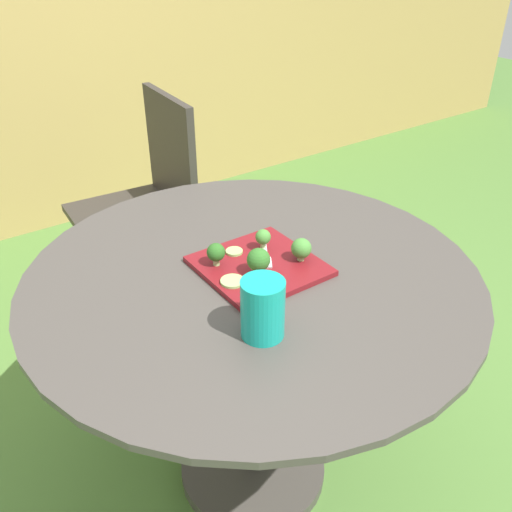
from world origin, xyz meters
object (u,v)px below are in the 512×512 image
Objects in this scene: fork at (266,254)px; patio_chair at (149,190)px; drinking_glass at (263,311)px; salad_plate at (260,267)px.

patio_chair is at bearing 82.28° from fork.
drinking_glass reaches higher than fork.
salad_plate is at bearing -143.66° from fork.
drinking_glass is (-0.14, -0.20, 0.05)m from salad_plate.
fork is at bearing -97.72° from patio_chair.
drinking_glass is (-0.31, -1.22, 0.27)m from patio_chair.
salad_plate is 0.25m from drinking_glass.
patio_chair is 1.28m from drinking_glass.
patio_chair reaches higher than salad_plate.
drinking_glass reaches higher than salad_plate.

